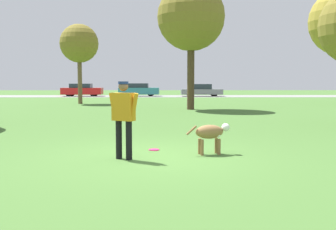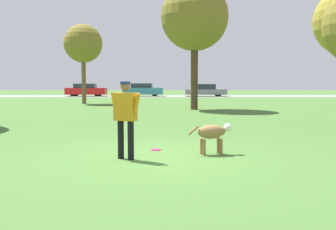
{
  "view_description": "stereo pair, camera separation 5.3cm",
  "coord_description": "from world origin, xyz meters",
  "px_view_note": "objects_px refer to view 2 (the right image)",
  "views": [
    {
      "loc": [
        0.29,
        -8.34,
        1.62
      ],
      "look_at": [
        0.38,
        -0.01,
        0.9
      ],
      "focal_mm": 42.0,
      "sensor_mm": 36.0,
      "label": 1
    },
    {
      "loc": [
        0.34,
        -8.34,
        1.62
      ],
      "look_at": [
        0.38,
        -0.01,
        0.9
      ],
      "focal_mm": 42.0,
      "sensor_mm": 36.0,
      "label": 2
    }
  ],
  "objects_px": {
    "parked_car_teal": "(141,90)",
    "tree_mid_center": "(193,17)",
    "dog": "(211,133)",
    "parked_car_grey": "(203,90)",
    "tree_far_left": "(81,44)",
    "frisbee": "(154,150)",
    "person": "(124,113)",
    "parked_car_red": "(84,90)"
  },
  "relations": [
    {
      "from": "dog",
      "to": "tree_far_left",
      "type": "height_order",
      "value": "tree_far_left"
    },
    {
      "from": "tree_mid_center",
      "to": "tree_far_left",
      "type": "relative_size",
      "value": 1.27
    },
    {
      "from": "tree_mid_center",
      "to": "parked_car_teal",
      "type": "relative_size",
      "value": 1.66
    },
    {
      "from": "dog",
      "to": "frisbee",
      "type": "height_order",
      "value": "dog"
    },
    {
      "from": "dog",
      "to": "parked_car_teal",
      "type": "distance_m",
      "value": 33.34
    },
    {
      "from": "frisbee",
      "to": "parked_car_teal",
      "type": "xyz_separation_m",
      "value": [
        -2.4,
        32.59,
        0.66
      ]
    },
    {
      "from": "frisbee",
      "to": "parked_car_teal",
      "type": "relative_size",
      "value": 0.06
    },
    {
      "from": "person",
      "to": "tree_mid_center",
      "type": "relative_size",
      "value": 0.23
    },
    {
      "from": "person",
      "to": "parked_car_red",
      "type": "bearing_deg",
      "value": 131.74
    },
    {
      "from": "dog",
      "to": "parked_car_teal",
      "type": "bearing_deg",
      "value": 82.43
    },
    {
      "from": "parked_car_grey",
      "to": "tree_far_left",
      "type": "bearing_deg",
      "value": -127.04
    },
    {
      "from": "tree_mid_center",
      "to": "person",
      "type": "bearing_deg",
      "value": -99.43
    },
    {
      "from": "dog",
      "to": "tree_mid_center",
      "type": "xyz_separation_m",
      "value": [
        0.49,
        13.7,
        4.67
      ]
    },
    {
      "from": "dog",
      "to": "frisbee",
      "type": "bearing_deg",
      "value": 143.25
    },
    {
      "from": "person",
      "to": "dog",
      "type": "height_order",
      "value": "person"
    },
    {
      "from": "tree_mid_center",
      "to": "parked_car_teal",
      "type": "xyz_separation_m",
      "value": [
        -4.17,
        19.44,
        -4.48
      ]
    },
    {
      "from": "frisbee",
      "to": "dog",
      "type": "bearing_deg",
      "value": -22.85
    },
    {
      "from": "person",
      "to": "dog",
      "type": "bearing_deg",
      "value": 44.58
    },
    {
      "from": "parked_car_grey",
      "to": "parked_car_red",
      "type": "bearing_deg",
      "value": 177.96
    },
    {
      "from": "tree_mid_center",
      "to": "parked_car_red",
      "type": "xyz_separation_m",
      "value": [
        -10.17,
        19.34,
        -4.49
      ]
    },
    {
      "from": "parked_car_red",
      "to": "parked_car_grey",
      "type": "xyz_separation_m",
      "value": [
        12.59,
        -0.3,
        -0.03
      ]
    },
    {
      "from": "tree_far_left",
      "to": "parked_car_red",
      "type": "relative_size",
      "value": 1.33
    },
    {
      "from": "parked_car_teal",
      "to": "tree_mid_center",
      "type": "bearing_deg",
      "value": -76.46
    },
    {
      "from": "dog",
      "to": "frisbee",
      "type": "xyz_separation_m",
      "value": [
        -1.28,
        0.54,
        -0.47
      ]
    },
    {
      "from": "dog",
      "to": "parked_car_red",
      "type": "xyz_separation_m",
      "value": [
        -9.68,
        33.04,
        0.18
      ]
    },
    {
      "from": "person",
      "to": "frisbee",
      "type": "bearing_deg",
      "value": 89.59
    },
    {
      "from": "person",
      "to": "tree_far_left",
      "type": "height_order",
      "value": "tree_far_left"
    },
    {
      "from": "frisbee",
      "to": "parked_car_grey",
      "type": "distance_m",
      "value": 32.47
    },
    {
      "from": "dog",
      "to": "parked_car_grey",
      "type": "xyz_separation_m",
      "value": [
        2.91,
        32.74,
        0.15
      ]
    },
    {
      "from": "tree_far_left",
      "to": "dog",
      "type": "bearing_deg",
      "value": -70.17
    },
    {
      "from": "frisbee",
      "to": "parked_car_teal",
      "type": "height_order",
      "value": "parked_car_teal"
    },
    {
      "from": "tree_far_left",
      "to": "parked_car_teal",
      "type": "distance_m",
      "value": 14.62
    },
    {
      "from": "tree_mid_center",
      "to": "parked_car_red",
      "type": "bearing_deg",
      "value": 117.74
    },
    {
      "from": "person",
      "to": "parked_car_red",
      "type": "xyz_separation_m",
      "value": [
        -7.81,
        33.57,
        -0.3
      ]
    },
    {
      "from": "parked_car_red",
      "to": "parked_car_teal",
      "type": "xyz_separation_m",
      "value": [
        6.01,
        0.09,
        0.01
      ]
    },
    {
      "from": "dog",
      "to": "tree_far_left",
      "type": "relative_size",
      "value": 0.18
    },
    {
      "from": "frisbee",
      "to": "tree_mid_center",
      "type": "relative_size",
      "value": 0.04
    },
    {
      "from": "frisbee",
      "to": "tree_far_left",
      "type": "height_order",
      "value": "tree_far_left"
    },
    {
      "from": "dog",
      "to": "parked_car_grey",
      "type": "height_order",
      "value": "parked_car_grey"
    },
    {
      "from": "tree_mid_center",
      "to": "parked_car_teal",
      "type": "distance_m",
      "value": 20.38
    },
    {
      "from": "frisbee",
      "to": "tree_mid_center",
      "type": "xyz_separation_m",
      "value": [
        1.77,
        13.16,
        5.14
      ]
    },
    {
      "from": "frisbee",
      "to": "tree_far_left",
      "type": "xyz_separation_m",
      "value": [
        -5.69,
        18.79,
        4.2
      ]
    }
  ]
}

